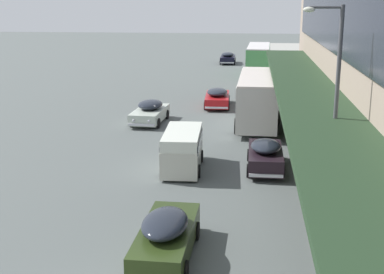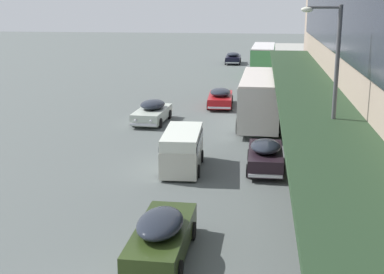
% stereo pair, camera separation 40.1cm
% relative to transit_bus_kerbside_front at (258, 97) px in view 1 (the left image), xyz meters
% --- Properties ---
extents(transit_bus_kerbside_front, '(2.87, 9.49, 3.29)m').
position_rel_transit_bus_kerbside_front_xyz_m(transit_bus_kerbside_front, '(0.00, 0.00, 0.00)').
color(transit_bus_kerbside_front, beige).
rests_on(transit_bus_kerbside_front, ground).
extents(transit_bus_kerbside_rear, '(2.91, 9.74, 3.22)m').
position_rel_transit_bus_kerbside_front_xyz_m(transit_bus_kerbside_rear, '(0.26, 24.44, -0.03)').
color(transit_bus_kerbside_rear, '#499954').
rests_on(transit_bus_kerbside_rear, ground).
extents(sedan_lead_mid, '(1.79, 4.41, 1.53)m').
position_rel_transit_bus_kerbside_front_xyz_m(sedan_lead_mid, '(0.34, -9.97, -1.13)').
color(sedan_lead_mid, black).
rests_on(sedan_lead_mid, ground).
extents(sedan_far_back, '(2.19, 4.73, 1.53)m').
position_rel_transit_bus_kerbside_front_xyz_m(sedan_far_back, '(-7.28, -0.39, -1.13)').
color(sedan_far_back, beige).
rests_on(sedan_far_back, ground).
extents(sedan_trailing_near, '(1.87, 4.86, 1.59)m').
position_rel_transit_bus_kerbside_front_xyz_m(sedan_trailing_near, '(-3.07, -19.76, -1.10)').
color(sedan_trailing_near, '#263514').
rests_on(sedan_trailing_near, ground).
extents(sedan_second_mid, '(2.08, 4.94, 1.48)m').
position_rel_transit_bus_kerbside_front_xyz_m(sedan_second_mid, '(-3.07, 5.71, -1.15)').
color(sedan_second_mid, '#AD161A').
rests_on(sedan_second_mid, ground).
extents(sedan_lead_near, '(1.98, 4.67, 1.49)m').
position_rel_transit_bus_kerbside_front_xyz_m(sedan_lead_near, '(-3.59, 34.37, -1.14)').
color(sedan_lead_near, black).
rests_on(sedan_lead_near, ground).
extents(vw_van, '(2.03, 4.61, 1.96)m').
position_rel_transit_bus_kerbside_front_xyz_m(vw_van, '(-3.75, -10.27, -0.79)').
color(vw_van, beige).
rests_on(vw_van, ground).
extents(street_lamp, '(1.50, 0.28, 7.90)m').
position_rel_transit_bus_kerbside_front_xyz_m(street_lamp, '(2.63, -15.16, 2.80)').
color(street_lamp, '#4C4C51').
rests_on(street_lamp, sidewalk_kerb).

